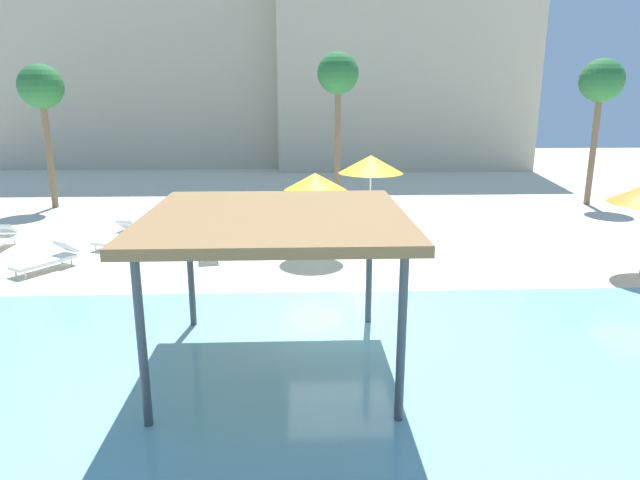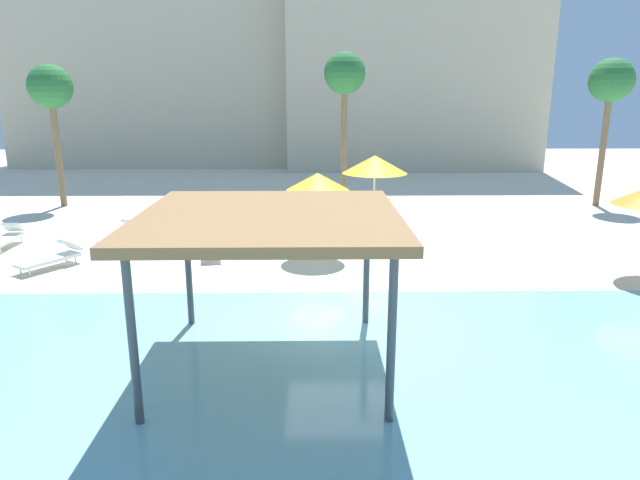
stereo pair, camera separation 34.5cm
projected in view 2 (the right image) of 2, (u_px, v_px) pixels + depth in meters
name	position (u px, v px, depth m)	size (l,w,h in m)	color
ground_plane	(339.00, 316.00, 12.98)	(80.00, 80.00, 0.00)	beige
lagoon_water	(357.00, 457.00, 7.90)	(44.00, 13.50, 0.04)	#7AB7C1
shade_pavilion	(270.00, 222.00, 9.92)	(4.59, 4.59, 2.97)	#42474C
beach_umbrella_yellow_0	(318.00, 182.00, 17.12)	(1.93, 1.93, 2.66)	silver
beach_umbrella_yellow_3	(375.00, 164.00, 19.50)	(2.28, 2.28, 2.92)	silver
lounge_chair_0	(123.00, 234.00, 19.22)	(1.15, 1.99, 0.74)	white
lounge_chair_1	(212.00, 245.00, 17.82)	(0.91, 1.97, 0.74)	white
lounge_chair_3	(6.00, 237.00, 18.73)	(0.64, 1.91, 0.74)	white
lounge_chair_6	(53.00, 256.00, 16.53)	(1.56, 1.90, 0.74)	white
palm_tree_0	(345.00, 77.00, 25.46)	(1.90, 1.90, 6.86)	brown
palm_tree_1	(611.00, 84.00, 24.35)	(1.90, 1.90, 6.52)	brown
palm_tree_2	(51.00, 90.00, 24.30)	(1.90, 1.90, 6.26)	brown
hotel_block_0	(186.00, 8.00, 39.51)	(23.76, 8.42, 21.79)	beige
hotel_block_1	(407.00, 38.00, 39.56)	(16.80, 11.21, 17.67)	beige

